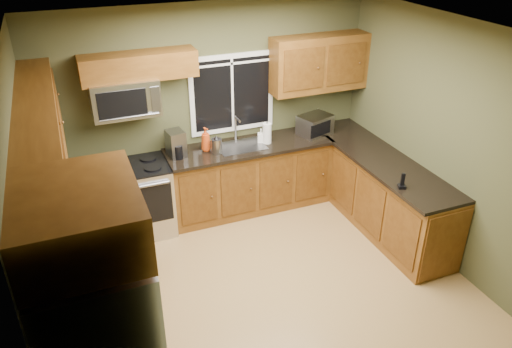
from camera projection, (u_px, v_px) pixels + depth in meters
floor at (264, 280)px, 5.52m from camera, size 4.20×4.20×0.00m
ceiling at (266, 33)px, 4.24m from camera, size 4.20×4.20×0.00m
back_wall at (210, 111)px, 6.35m from camera, size 4.20×0.00×4.20m
front_wall at (367, 287)px, 3.41m from camera, size 4.20×0.00×4.20m
left_wall at (34, 217)px, 4.19m from camera, size 0.00×3.60×3.60m
right_wall at (438, 140)px, 5.57m from camera, size 0.00×3.60×3.60m
window at (232, 93)px, 6.34m from camera, size 1.12×0.03×1.02m
base_cabinets_left at (84, 261)px, 5.10m from camera, size 0.60×2.65×0.90m
countertop_left at (79, 222)px, 4.88m from camera, size 0.65×2.65×0.04m
base_cabinets_back at (249, 178)px, 6.67m from camera, size 2.17×0.60×0.90m
countertop_back at (250, 147)px, 6.42m from camera, size 2.17×0.65×0.04m
base_cabinets_peninsula at (378, 192)px, 6.34m from camera, size 0.60×2.52×0.90m
countertop_peninsula at (380, 159)px, 6.12m from camera, size 0.65×2.50×0.04m
upper_cabinets_left at (42, 137)px, 4.39m from camera, size 0.33×2.65×0.72m
upper_cabinets_back_left at (139, 66)px, 5.59m from camera, size 1.30×0.33×0.30m
upper_cabinets_back_right at (319, 63)px, 6.45m from camera, size 1.30×0.33×0.72m
upper_cabinet_over_fridge at (78, 219)px, 2.92m from camera, size 0.72×0.90×0.38m
range at (139, 199)px, 6.15m from camera, size 0.76×0.69×0.94m
microwave at (125, 98)px, 5.66m from camera, size 0.76×0.41×0.42m
sink at (241, 145)px, 6.39m from camera, size 0.60×0.42×0.36m
toaster_oven at (315, 125)px, 6.67m from camera, size 0.50×0.44×0.26m
coffee_maker at (176, 145)px, 6.07m from camera, size 0.23×0.29×0.33m
kettle at (217, 145)px, 6.15m from camera, size 0.15×0.15×0.24m
paper_towel_roll at (267, 133)px, 6.42m from camera, size 0.15×0.15×0.30m
soap_bottle_a at (206, 139)px, 6.20m from camera, size 0.15×0.15×0.31m
soap_bottle_b at (261, 136)px, 6.45m from camera, size 0.11×0.11×0.18m
cordless_phone at (402, 184)px, 5.41m from camera, size 0.10×0.10×0.18m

